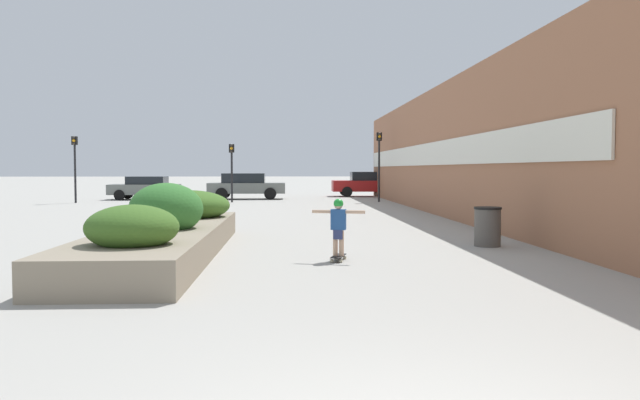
% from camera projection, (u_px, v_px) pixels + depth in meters
% --- Properties ---
extents(building_wall_right, '(0.67, 42.75, 5.01)m').
position_uv_depth(building_wall_right, '(471.00, 148.00, 20.67)').
color(building_wall_right, '#9E6647').
rests_on(building_wall_right, ground_plane).
extents(planter_box, '(2.15, 9.39, 1.51)m').
position_uv_depth(planter_box, '(168.00, 229.00, 13.14)').
color(planter_box, gray).
rests_on(planter_box, ground_plane).
extents(skateboard, '(0.37, 0.70, 0.10)m').
position_uv_depth(skateboard, '(338.00, 257.00, 12.19)').
color(skateboard, black).
rests_on(skateboard, ground_plane).
extents(skateboarder, '(1.03, 0.33, 1.12)m').
position_uv_depth(skateboarder, '(338.00, 221.00, 12.15)').
color(skateboarder, tan).
rests_on(skateboarder, skateboard).
extents(trash_bin, '(0.63, 0.63, 0.91)m').
position_uv_depth(trash_bin, '(488.00, 227.00, 14.44)').
color(trash_bin, '#514C47').
rests_on(trash_bin, ground_plane).
extents(car_leftmost, '(3.89, 1.95, 1.45)m').
position_uv_depth(car_leftmost, '(482.00, 185.00, 41.19)').
color(car_leftmost, navy).
rests_on(car_leftmost, ground_plane).
extents(car_center_left, '(3.96, 2.07, 1.36)m').
position_uv_depth(car_center_left, '(145.00, 187.00, 36.74)').
color(car_center_left, slate).
rests_on(car_center_left, ground_plane).
extents(car_center_right, '(4.64, 1.96, 1.62)m').
position_uv_depth(car_center_right, '(368.00, 184.00, 41.07)').
color(car_center_right, maroon).
rests_on(car_center_right, ground_plane).
extents(car_rightmost, '(4.58, 1.94, 1.54)m').
position_uv_depth(car_rightmost, '(246.00, 185.00, 37.32)').
color(car_rightmost, slate).
rests_on(car_rightmost, ground_plane).
extents(traffic_light_left, '(0.28, 0.30, 3.14)m').
position_uv_depth(traffic_light_left, '(232.00, 162.00, 33.55)').
color(traffic_light_left, black).
rests_on(traffic_light_left, ground_plane).
extents(traffic_light_right, '(0.28, 0.30, 3.79)m').
position_uv_depth(traffic_light_right, '(379.00, 155.00, 33.99)').
color(traffic_light_right, black).
rests_on(traffic_light_right, ground_plane).
extents(traffic_light_far_left, '(0.28, 0.30, 3.52)m').
position_uv_depth(traffic_light_far_left, '(75.00, 158.00, 32.90)').
color(traffic_light_far_left, black).
rests_on(traffic_light_far_left, ground_plane).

